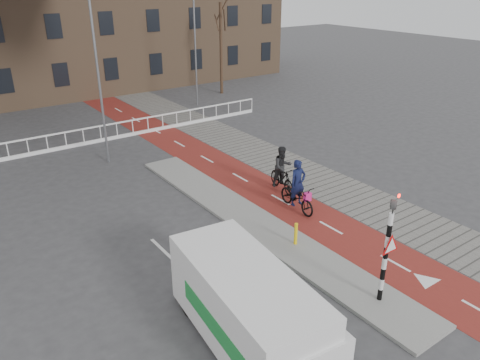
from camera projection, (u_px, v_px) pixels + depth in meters
ground at (343, 265)px, 15.74m from camera, size 120.00×120.00×0.00m
bike_lane at (217, 165)px, 23.97m from camera, size 2.50×60.00×0.01m
sidewalk at (260, 154)px, 25.46m from camera, size 3.00×60.00×0.01m
curb_island at (254, 222)px, 18.31m from camera, size 1.80×16.00×0.12m
traffic_signal at (388, 245)px, 13.12m from camera, size 0.80×0.80×3.68m
bollard at (296, 234)px, 16.57m from camera, size 0.12×0.12×0.83m
cyclist_near at (297, 193)px, 19.12m from camera, size 0.92×2.18×2.18m
cyclist_far at (282, 173)px, 20.77m from camera, size 1.01×2.03×2.09m
van at (246, 306)px, 12.01m from camera, size 2.60×5.31×2.20m
railing at (48, 147)px, 25.57m from camera, size 28.00×0.10×0.99m
tree_right at (221, 49)px, 37.02m from camera, size 0.24×0.24×7.03m
streetlight_near at (99, 80)px, 22.64m from camera, size 0.12×0.12×8.51m
streetlight_right at (195, 51)px, 33.45m from camera, size 0.12×0.12×7.91m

